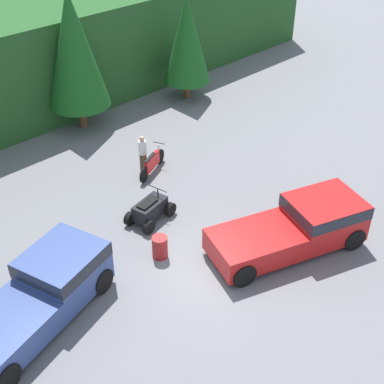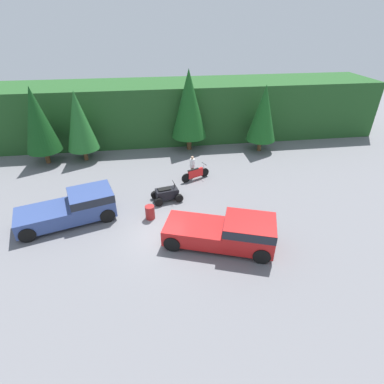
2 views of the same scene
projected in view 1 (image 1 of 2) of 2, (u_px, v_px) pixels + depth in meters
ground_plane at (208, 270)px, 19.16m from camera, size 80.00×80.00×0.00m
tree_mid_right at (74, 49)px, 25.83m from camera, size 3.13×3.13×7.11m
tree_right at (187, 39)px, 29.13m from camera, size 2.60×2.60×5.90m
pickup_truck_red at (300, 225)px, 19.76m from camera, size 6.25×4.04×1.78m
pickup_truck_second at (43, 291)px, 17.01m from camera, size 5.97×3.72×1.78m
dirt_bike at (152, 163)px, 24.23m from camera, size 2.23×1.15×1.13m
quad_atv at (150, 210)px, 21.32m from camera, size 2.17×1.54×1.23m
rider_person at (143, 152)px, 24.09m from camera, size 0.39×0.40×1.78m
steel_barrel at (160, 247)px, 19.53m from camera, size 0.58×0.58×0.88m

